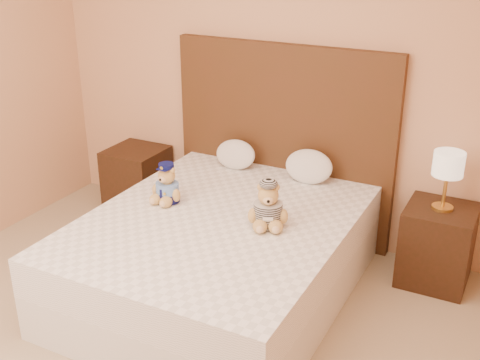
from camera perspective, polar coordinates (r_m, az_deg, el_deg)
name	(u,v)px	position (r m, az deg, el deg)	size (l,w,h in m)	color
room_walls	(136,37)	(2.88, -9.81, 13.22)	(4.04, 4.52, 2.72)	tan
bed	(219,255)	(4.00, -1.97, -7.14)	(1.60, 2.00, 0.55)	white
headboard	(283,142)	(4.62, 4.06, 3.60)	(1.75, 0.08, 1.50)	#472715
nightstand_left	(137,180)	(5.22, -9.70, 0.04)	(0.45, 0.45, 0.55)	#331A10
nightstand_right	(437,245)	(4.33, 18.16, -5.88)	(0.45, 0.45, 0.55)	#331A10
lamp	(448,167)	(4.09, 19.14, 1.19)	(0.20, 0.20, 0.40)	gold
teddy_police	(167,183)	(4.06, -6.92, -0.28)	(0.24, 0.23, 0.27)	tan
teddy_prisoner	(268,205)	(3.70, 2.68, -2.37)	(0.26, 0.25, 0.29)	tan
pillow_left	(236,153)	(4.63, -0.43, 2.56)	(0.33, 0.21, 0.23)	white
pillow_right	(309,165)	(4.39, 6.54, 1.42)	(0.36, 0.23, 0.25)	white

